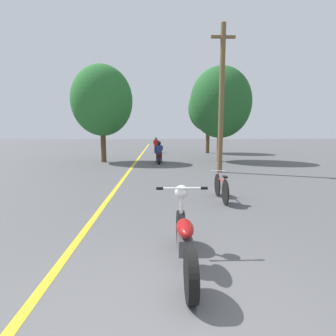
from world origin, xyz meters
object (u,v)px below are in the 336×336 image
at_px(motorcycle_rider_far, 156,147).
at_px(bicycle_parked, 221,188).
at_px(roadside_tree_left, 102,101).
at_px(motorcycle_foreground, 185,238).
at_px(utility_pole, 221,98).
at_px(motorcycle_rider_lead, 159,155).
at_px(roadside_tree_right_far, 208,108).
at_px(roadside_tree_right_near, 221,103).

distance_m(motorcycle_rider_far, bicycle_parked, 16.43).
distance_m(roadside_tree_left, motorcycle_foreground, 14.05).
relative_size(roadside_tree_left, motorcycle_rider_far, 3.02).
height_order(utility_pole, motorcycle_rider_lead, utility_pole).
xyz_separation_m(motorcycle_foreground, bicycle_parked, (1.41, 3.67, -0.07)).
xyz_separation_m(roadside_tree_left, bicycle_parked, (5.29, -9.40, -3.44)).
distance_m(utility_pole, roadside_tree_right_far, 10.84).
height_order(roadside_tree_left, motorcycle_rider_far, roadside_tree_left).
bearing_deg(roadside_tree_left, utility_pole, -34.12).
bearing_deg(bicycle_parked, utility_pole, 77.49).
bearing_deg(bicycle_parked, roadside_tree_right_far, 80.96).
height_order(roadside_tree_right_far, motorcycle_rider_far, roadside_tree_right_far).
distance_m(roadside_tree_right_near, roadside_tree_right_far, 6.24).
height_order(utility_pole, motorcycle_foreground, utility_pole).
xyz_separation_m(motorcycle_foreground, motorcycle_rider_lead, (-0.37, 12.48, 0.08)).
bearing_deg(bicycle_parked, motorcycle_rider_far, 97.17).
height_order(roadside_tree_right_near, roadside_tree_left, same).
xyz_separation_m(roadside_tree_right_far, motorcycle_foreground, (-3.92, -19.47, -3.45)).
bearing_deg(bicycle_parked, motorcycle_rider_lead, 101.40).
bearing_deg(bicycle_parked, roadside_tree_left, 119.35).
bearing_deg(roadside_tree_right_far, motorcycle_rider_far, 173.71).
distance_m(roadside_tree_right_near, motorcycle_rider_lead, 5.12).
height_order(roadside_tree_right_near, motorcycle_foreground, roadside_tree_right_near).
height_order(roadside_tree_right_far, motorcycle_rider_lead, roadside_tree_right_far).
bearing_deg(motorcycle_rider_lead, roadside_tree_right_far, 58.44).
bearing_deg(roadside_tree_left, motorcycle_rider_lead, -9.52).
relative_size(utility_pole, motorcycle_foreground, 3.24).
distance_m(utility_pole, motorcycle_rider_far, 12.05).
xyz_separation_m(roadside_tree_right_near, motorcycle_foreground, (-3.54, -13.25, -3.29)).
height_order(roadside_tree_right_near, motorcycle_rider_far, roadside_tree_right_near).
bearing_deg(roadside_tree_left, roadside_tree_right_near, 1.34).
height_order(utility_pole, bicycle_parked, utility_pole).
distance_m(roadside_tree_right_far, bicycle_parked, 16.38).
relative_size(roadside_tree_right_near, motorcycle_rider_lead, 3.02).
height_order(motorcycle_rider_lead, motorcycle_rider_far, motorcycle_rider_far).
height_order(roadside_tree_right_near, motorcycle_rider_lead, roadside_tree_right_near).
bearing_deg(roadside_tree_right_near, bicycle_parked, -102.56).
relative_size(utility_pole, motorcycle_rider_lead, 3.41).
relative_size(roadside_tree_right_near, roadside_tree_right_far, 1.01).
xyz_separation_m(roadside_tree_right_near, roadside_tree_left, (-7.42, -0.17, 0.07)).
distance_m(roadside_tree_right_far, roadside_tree_left, 10.09).
bearing_deg(utility_pole, motorcycle_foreground, -106.15).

